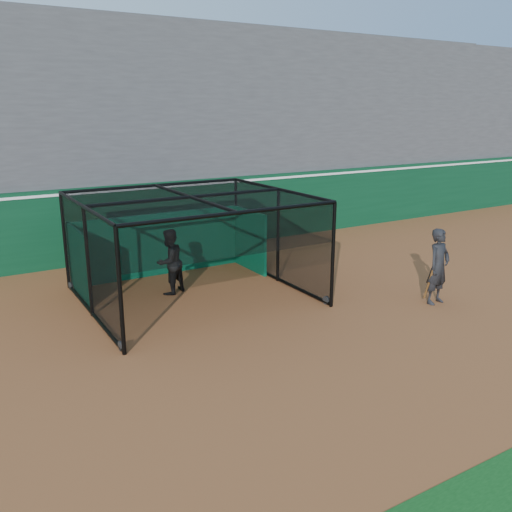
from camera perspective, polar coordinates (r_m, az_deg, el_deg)
ground at (r=12.20m, az=4.07°, el=-8.63°), size 120.00×120.00×0.00m
outfield_wall at (r=19.10m, az=-10.62°, el=4.03°), size 50.00×0.50×2.50m
grandstand at (r=22.33m, az=-14.54°, el=13.67°), size 50.00×7.85×8.95m
batting_cage at (r=14.44m, az=-6.78°, el=0.84°), size 5.54×5.13×2.72m
batter at (r=14.91m, az=-9.08°, el=-0.61°), size 1.08×0.99×1.80m
on_deck_player at (r=14.74m, az=18.64°, el=-1.06°), size 0.78×0.57×1.98m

